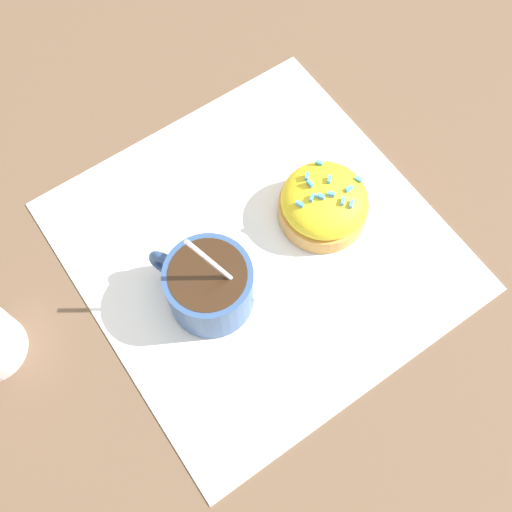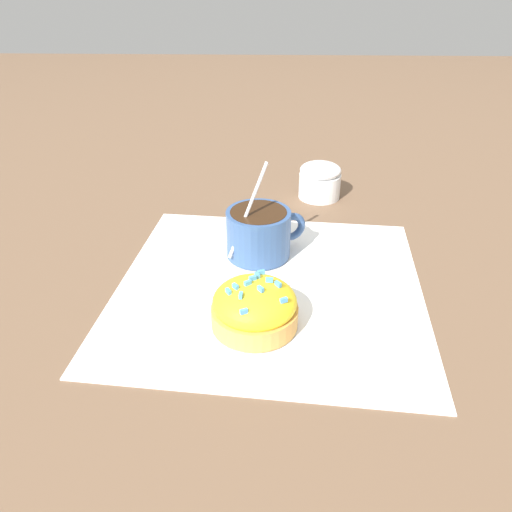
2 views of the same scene
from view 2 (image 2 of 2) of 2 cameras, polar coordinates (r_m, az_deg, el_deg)
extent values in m
plane|color=brown|center=(0.55, 1.26, -3.62)|extent=(3.00, 3.00, 0.00)
cube|color=white|center=(0.55, 1.26, -3.49)|extent=(0.35, 0.36, 0.00)
cylinder|color=#335184|center=(0.59, 0.03, 2.59)|extent=(0.08, 0.08, 0.06)
cylinder|color=#331E0F|center=(0.58, 0.03, 4.64)|extent=(0.07, 0.07, 0.01)
torus|color=#335184|center=(0.60, 3.83, 3.36)|extent=(0.02, 0.04, 0.04)
ellipsoid|color=silver|center=(0.61, 1.40, 1.59)|extent=(0.03, 0.03, 0.01)
cylinder|color=silver|center=(0.57, -1.19, 5.19)|extent=(0.04, 0.05, 0.11)
cylinder|color=#D19347|center=(0.49, -0.46, -6.81)|extent=(0.08, 0.08, 0.02)
ellipsoid|color=yellow|center=(0.48, -0.46, -5.22)|extent=(0.08, 0.08, 0.04)
cube|color=#4C99EA|center=(0.46, -3.49, -4.05)|extent=(0.01, 0.01, 0.00)
cube|color=#4C99EA|center=(0.46, 2.86, -5.06)|extent=(0.01, 0.01, 0.00)
cube|color=#4C99EA|center=(0.48, -0.16, -2.24)|extent=(0.01, 0.01, 0.00)
cube|color=#4C99EA|center=(0.47, 2.23, -3.23)|extent=(0.01, 0.01, 0.00)
cube|color=#4C99EA|center=(0.46, -2.67, -3.49)|extent=(0.01, 0.01, 0.00)
cube|color=#4C99EA|center=(0.45, -2.07, -4.51)|extent=(0.01, 0.00, 0.00)
cube|color=#4C99EA|center=(0.47, 0.80, -2.74)|extent=(0.00, 0.01, 0.00)
cube|color=#4C99EA|center=(0.47, -1.26, -3.09)|extent=(0.01, 0.01, 0.00)
cube|color=#4C99EA|center=(0.49, 0.30, -1.86)|extent=(0.01, 0.01, 0.00)
cube|color=#4C99EA|center=(0.46, 0.22, -3.78)|extent=(0.01, 0.01, 0.00)
cube|color=#4C99EA|center=(0.44, -1.73, -6.35)|extent=(0.01, 0.01, 0.00)
cube|color=#4C99EA|center=(0.47, -0.69, -2.55)|extent=(0.01, 0.01, 0.00)
cylinder|color=white|center=(0.76, 7.08, 7.98)|extent=(0.06, 0.06, 0.04)
ellipsoid|color=white|center=(0.75, 7.20, 9.72)|extent=(0.06, 0.06, 0.02)
camera|label=1|loc=(0.66, -21.23, 47.22)|focal=42.00mm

